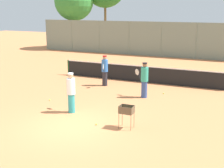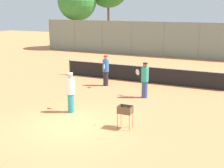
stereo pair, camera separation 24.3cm
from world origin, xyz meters
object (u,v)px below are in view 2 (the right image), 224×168
Objects in this scene: tennis_net at (142,74)px; ball_cart at (125,111)px; player_white_outfit at (145,80)px; player_yellow_shirt at (106,70)px; player_red_cap at (71,92)px.

tennis_net is 11.76× the size of ball_cart.
player_yellow_shirt is (-3.02, 1.48, -0.02)m from player_white_outfit.
player_yellow_shirt is at bearing -0.51° from player_white_outfit.
player_red_cap is 3.10m from ball_cart.
ball_cart is (3.76, -5.91, -0.27)m from player_yellow_shirt.
player_yellow_shirt reaches higher than ball_cart.
ball_cart is at bearing -74.96° from tennis_net.
player_yellow_shirt is 7.01m from ball_cart.
player_yellow_shirt is at bearing -39.56° from player_red_cap.
player_red_cap is at bearing -8.44° from player_yellow_shirt.
tennis_net is 7.05m from player_red_cap.
player_red_cap is at bearing 166.05° from ball_cart.
player_yellow_shirt is at bearing 122.47° from ball_cart.
tennis_net is at bearing -42.33° from player_white_outfit.
player_white_outfit is 3.36m from player_yellow_shirt.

